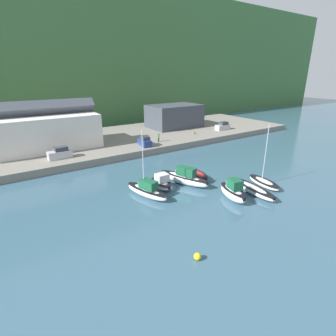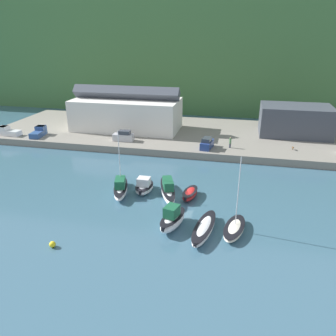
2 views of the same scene
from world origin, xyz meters
name	(u,v)px [view 1 (image 1 of 2)]	position (x,y,z in m)	size (l,w,h in m)	color
ground_plane	(197,181)	(0.00, 0.00, 0.00)	(320.00, 320.00, 0.00)	#385B70
hillside_backdrop	(55,60)	(0.00, 86.74, 21.05)	(240.00, 70.30, 42.09)	#42703D
quay_promenade	(120,140)	(0.00, 29.50, 0.71)	(96.28, 27.50, 1.41)	gray
harbor_clubhouse	(36,132)	(-18.40, 28.70, 5.11)	(24.31, 11.07, 9.84)	silver
yacht_club_building	(174,116)	(18.54, 32.22, 4.56)	(14.62, 9.58, 6.30)	#3D424C
moored_boat_0	(147,190)	(-9.39, -0.38, 0.92)	(3.78, 7.66, 9.39)	white
moored_boat_1	(161,183)	(-6.16, 0.91, 0.83)	(2.51, 4.47, 2.31)	silver
moored_boat_2	(184,178)	(-2.44, 0.16, 1.04)	(4.60, 8.72, 2.82)	silver
moored_boat_3	(199,175)	(0.77, 0.43, 0.63)	(2.45, 4.71, 1.19)	red
moored_boat_4	(233,192)	(-0.08, -7.73, 1.12)	(3.33, 5.74, 2.99)	white
moored_boat_5	(254,190)	(3.78, -8.11, 0.58)	(3.14, 8.18, 1.07)	silver
moored_boat_6	(264,182)	(7.26, -7.24, 0.53)	(3.32, 6.32, 9.39)	white
parked_car_0	(60,153)	(-16.12, 19.96, 2.33)	(4.27, 1.97, 2.16)	#B7B7BC
parked_car_1	(145,142)	(1.12, 18.83, 2.33)	(2.38, 4.41, 2.16)	navy
parked_car_2	(223,126)	(27.28, 21.44, 2.33)	(4.21, 1.83, 2.16)	#B7B7BC
person_on_quay	(158,137)	(5.45, 20.10, 2.51)	(0.40, 0.40, 2.14)	#232838
dog_on_quay	(195,133)	(17.14, 21.34, 1.87)	(0.40, 0.88, 0.68)	brown
mooring_buoy_1	(197,256)	(-12.14, -14.53, 0.35)	(0.71, 0.71, 0.71)	yellow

